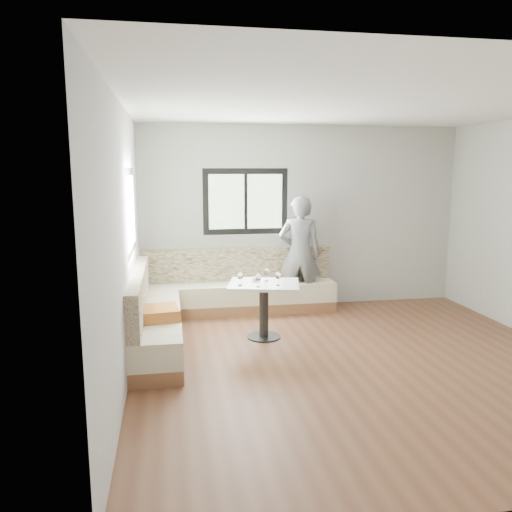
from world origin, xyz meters
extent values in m
cube|color=brown|center=(0.00, 0.00, 0.00)|extent=(5.00, 5.00, 0.01)
cube|color=white|center=(0.00, 0.00, 2.80)|extent=(5.00, 5.00, 0.01)
cube|color=#B7B7B2|center=(0.00, 2.50, 1.40)|extent=(5.00, 0.01, 2.80)
cube|color=#B7B7B2|center=(-2.50, 0.00, 1.40)|extent=(0.01, 5.00, 2.80)
cube|color=black|center=(-0.90, 2.49, 1.65)|extent=(1.30, 0.02, 1.00)
cube|color=black|center=(-2.49, 0.90, 1.65)|extent=(0.02, 1.30, 1.00)
cube|color=brown|center=(-1.05, 2.23, 0.08)|extent=(2.90, 0.55, 0.16)
cube|color=beige|center=(-1.05, 2.23, 0.30)|extent=(2.90, 0.55, 0.29)
cube|color=beige|center=(-1.05, 2.43, 0.70)|extent=(2.90, 0.14, 0.50)
cube|color=brown|center=(-2.23, 0.82, 0.08)|extent=(0.55, 2.25, 0.16)
cube|color=beige|center=(-2.23, 0.82, 0.30)|extent=(0.55, 2.25, 0.29)
cube|color=beige|center=(-2.43, 0.82, 0.70)|extent=(0.14, 2.25, 0.50)
cube|color=gold|center=(-2.21, 0.56, 0.52)|extent=(0.50, 0.50, 0.13)
cylinder|color=black|center=(-0.90, 1.02, 0.01)|extent=(0.43, 0.43, 0.02)
cylinder|color=black|center=(-0.90, 1.02, 0.34)|extent=(0.12, 0.12, 0.68)
cube|color=silver|center=(-0.90, 1.02, 0.70)|extent=(1.01, 0.86, 0.04)
imported|color=slate|center=(-0.12, 2.20, 0.87)|extent=(0.73, 0.59, 1.75)
cylinder|color=white|center=(-0.97, 1.16, 0.74)|extent=(0.11, 0.11, 0.04)
sphere|color=black|center=(-0.95, 1.17, 0.75)|extent=(0.02, 0.02, 0.02)
sphere|color=black|center=(-0.98, 1.17, 0.75)|extent=(0.02, 0.02, 0.02)
sphere|color=black|center=(-0.97, 1.14, 0.75)|extent=(0.02, 0.02, 0.02)
cylinder|color=white|center=(-1.21, 0.93, 0.72)|extent=(0.05, 0.05, 0.01)
cylinder|color=white|center=(-1.21, 0.93, 0.76)|extent=(0.01, 0.01, 0.07)
ellipsoid|color=white|center=(-1.21, 0.93, 0.84)|extent=(0.08, 0.08, 0.09)
cylinder|color=#3E040E|center=(-1.21, 0.93, 0.82)|extent=(0.05, 0.05, 0.02)
cylinder|color=white|center=(-1.00, 0.81, 0.72)|extent=(0.05, 0.05, 0.01)
cylinder|color=white|center=(-1.00, 0.81, 0.76)|extent=(0.01, 0.01, 0.07)
ellipsoid|color=white|center=(-1.00, 0.81, 0.84)|extent=(0.08, 0.08, 0.09)
cylinder|color=#3E040E|center=(-1.00, 0.81, 0.82)|extent=(0.05, 0.05, 0.02)
cylinder|color=white|center=(-0.75, 0.86, 0.72)|extent=(0.05, 0.05, 0.01)
cylinder|color=white|center=(-0.75, 0.86, 0.76)|extent=(0.01, 0.01, 0.07)
ellipsoid|color=white|center=(-0.75, 0.86, 0.84)|extent=(0.08, 0.08, 0.09)
cylinder|color=#3E040E|center=(-0.75, 0.86, 0.82)|extent=(0.05, 0.05, 0.02)
cylinder|color=white|center=(-0.84, 1.11, 0.72)|extent=(0.05, 0.05, 0.01)
cylinder|color=white|center=(-0.84, 1.11, 0.76)|extent=(0.01, 0.01, 0.07)
ellipsoid|color=white|center=(-0.84, 1.11, 0.84)|extent=(0.08, 0.08, 0.09)
cylinder|color=#3E040E|center=(-0.84, 1.11, 0.82)|extent=(0.05, 0.05, 0.02)
camera|label=1|loc=(-2.05, -5.01, 2.13)|focal=35.00mm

